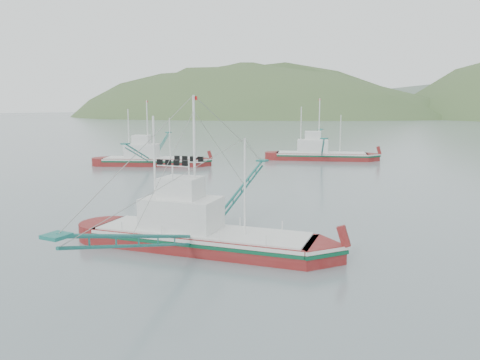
% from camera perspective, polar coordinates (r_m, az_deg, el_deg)
% --- Properties ---
extents(ground, '(1200.00, 1200.00, 0.00)m').
position_cam_1_polar(ground, '(33.33, -4.80, -6.87)').
color(ground, slate).
rests_on(ground, ground).
extents(main_boat, '(14.76, 25.91, 10.54)m').
position_cam_1_polar(main_boat, '(30.15, -4.99, -5.24)').
color(main_boat, maroon).
rests_on(main_boat, ground).
extents(bg_boat_left, '(15.03, 25.31, 10.80)m').
position_cam_1_polar(bg_boat_left, '(73.80, -10.85, 3.44)').
color(bg_boat_left, maroon).
rests_on(bg_boat_left, ground).
extents(bg_boat_far, '(15.84, 26.95, 11.25)m').
position_cam_1_polar(bg_boat_far, '(81.31, 9.83, 3.96)').
color(bg_boat_far, maroon).
rests_on(bg_boat_far, ground).
extents(headland_left, '(448.00, 308.00, 210.00)m').
position_cam_1_polar(headland_left, '(434.50, 0.50, 7.74)').
color(headland_left, '#425D30').
rests_on(headland_left, ground).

